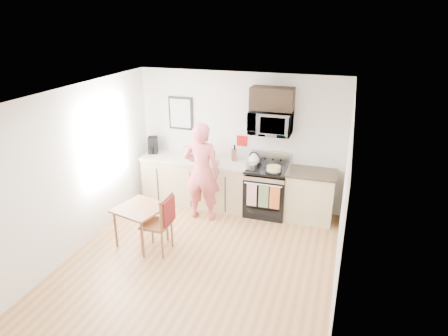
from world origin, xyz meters
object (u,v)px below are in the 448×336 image
(range, at_px, (267,192))
(microwave, at_px, (271,123))
(person, at_px, (202,172))
(cake, at_px, (274,169))
(dining_table, at_px, (140,212))
(chair, at_px, (164,217))

(range, distance_m, microwave, 1.33)
(microwave, xyz_separation_m, person, (-1.09, -0.64, -0.84))
(cake, bearing_deg, person, -161.98)
(microwave, distance_m, cake, 0.83)
(range, distance_m, dining_table, 2.42)
(cake, bearing_deg, dining_table, -140.32)
(microwave, bearing_deg, dining_table, -134.08)
(dining_table, relative_size, chair, 0.76)
(microwave, bearing_deg, range, -89.94)
(dining_table, bearing_deg, cake, 39.68)
(range, distance_m, person, 1.31)
(person, distance_m, dining_table, 1.35)
(microwave, distance_m, person, 1.52)
(range, distance_m, chair, 2.20)
(range, height_order, microwave, microwave)
(microwave, height_order, cake, microwave)
(person, distance_m, cake, 1.29)
(dining_table, distance_m, cake, 2.45)
(range, distance_m, cake, 0.57)
(microwave, bearing_deg, cake, -60.06)
(dining_table, height_order, cake, cake)
(range, bearing_deg, dining_table, -135.81)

